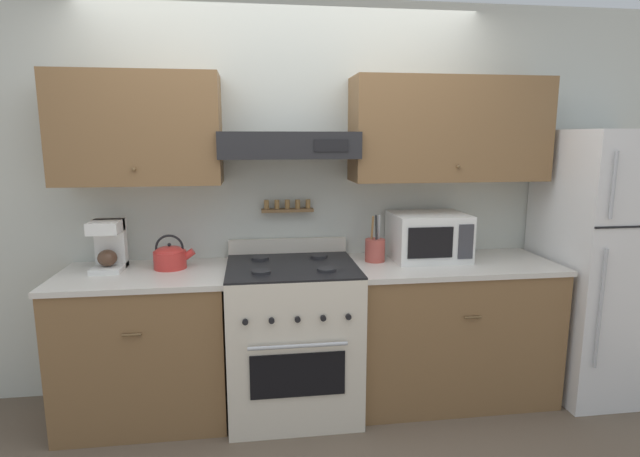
{
  "coord_description": "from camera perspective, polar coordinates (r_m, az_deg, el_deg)",
  "views": [
    {
      "loc": [
        -0.23,
        -2.62,
        1.69
      ],
      "look_at": [
        0.17,
        0.28,
        1.15
      ],
      "focal_mm": 28.0,
      "sensor_mm": 36.0,
      "label": 1
    }
  ],
  "objects": [
    {
      "name": "ground_plane",
      "position": [
        3.13,
        -2.57,
        -22.35
      ],
      "size": [
        16.0,
        16.0,
        0.0
      ],
      "primitive_type": "plane",
      "color": "brown"
    },
    {
      "name": "wall_back",
      "position": [
        3.27,
        -2.72,
        5.73
      ],
      "size": [
        5.2,
        0.46,
        2.55
      ],
      "color": "silver",
      "rests_on": "ground_plane"
    },
    {
      "name": "tea_kettle",
      "position": [
        3.16,
        -16.73,
        -3.07
      ],
      "size": [
        0.25,
        0.19,
        0.21
      ],
      "color": "red",
      "rests_on": "counter_left"
    },
    {
      "name": "counter_right",
      "position": [
        3.45,
        14.55,
        -10.99
      ],
      "size": [
        1.28,
        0.67,
        0.9
      ],
      "color": "brown",
      "rests_on": "ground_plane"
    },
    {
      "name": "microwave",
      "position": [
        3.32,
        12.27,
        -0.87
      ],
      "size": [
        0.47,
        0.4,
        0.3
      ],
      "color": "white",
      "rests_on": "counter_right"
    },
    {
      "name": "counter_left",
      "position": [
        3.27,
        -19.22,
        -12.42
      ],
      "size": [
        0.98,
        0.67,
        0.9
      ],
      "color": "brown",
      "rests_on": "ground_plane"
    },
    {
      "name": "refrigerator",
      "position": [
        3.78,
        29.34,
        -3.51
      ],
      "size": [
        0.67,
        0.74,
        1.74
      ],
      "color": "white",
      "rests_on": "ground_plane"
    },
    {
      "name": "stove_range",
      "position": [
        3.18,
        -3.16,
        -12.24
      ],
      "size": [
        0.78,
        0.73,
        1.03
      ],
      "color": "beige",
      "rests_on": "ground_plane"
    },
    {
      "name": "utensil_crock",
      "position": [
        3.22,
        6.3,
        -2.39
      ],
      "size": [
        0.13,
        0.13,
        0.3
      ],
      "color": "#B24C42",
      "rests_on": "counter_right"
    },
    {
      "name": "coffee_maker",
      "position": [
        3.25,
        -22.99,
        -1.67
      ],
      "size": [
        0.17,
        0.24,
        0.3
      ],
      "color": "white",
      "rests_on": "counter_left"
    }
  ]
}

